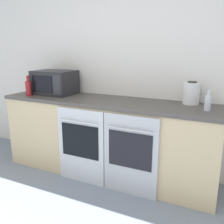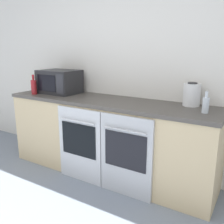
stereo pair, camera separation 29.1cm
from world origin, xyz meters
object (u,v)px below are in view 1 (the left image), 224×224
at_px(microwave, 55,82).
at_px(bottle_clear, 208,102).
at_px(bottle_red, 28,88).
at_px(oven_left, 81,146).
at_px(oven_right, 130,155).
at_px(kettle, 191,93).

bearing_deg(microwave, bottle_clear, -2.68).
bearing_deg(bottle_red, oven_left, -9.32).
distance_m(oven_right, bottle_red, 1.56).
xyz_separation_m(oven_left, oven_right, (0.60, 0.00, 0.00)).
distance_m(oven_left, kettle, 1.34).
xyz_separation_m(oven_left, bottle_red, (-0.84, 0.14, 0.58)).
bearing_deg(oven_right, kettle, 47.74).
height_order(bottle_clear, kettle, kettle).
distance_m(oven_right, kettle, 0.93).
distance_m(oven_left, bottle_red, 1.04).
distance_m(microwave, bottle_clear, 1.89).
relative_size(oven_right, microwave, 1.70).
xyz_separation_m(oven_left, microwave, (-0.62, 0.38, 0.64)).
distance_m(oven_left, microwave, 0.96).
relative_size(oven_left, microwave, 1.70).
xyz_separation_m(oven_right, microwave, (-1.21, 0.38, 0.64)).
bearing_deg(microwave, bottle_red, -133.34).
bearing_deg(oven_left, bottle_red, 170.68).
height_order(oven_right, bottle_red, bottle_red).
bearing_deg(bottle_red, bottle_clear, 4.16).
relative_size(oven_right, bottle_red, 3.41).
bearing_deg(bottle_clear, bottle_red, -175.84).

